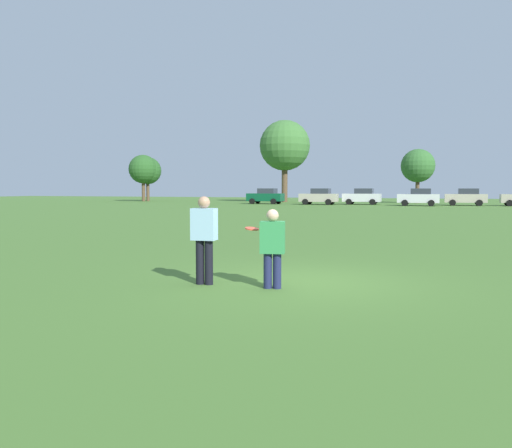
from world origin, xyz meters
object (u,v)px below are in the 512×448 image
(player_thrower, at_px, (204,235))
(parked_car_mid_right, at_px, (419,197))
(player_defender, at_px, (272,245))
(parked_car_near_left, at_px, (266,196))
(parked_car_mid_left, at_px, (319,196))
(parked_car_center, at_px, (362,196))
(frisbee, at_px, (252,229))
(parked_car_near_right, at_px, (466,197))

(player_thrower, distance_m, parked_car_mid_right, 47.14)
(player_defender, xyz_separation_m, parked_car_near_left, (-15.48, 48.03, 0.09))
(player_defender, relative_size, parked_car_mid_left, 0.35)
(parked_car_near_left, distance_m, parked_car_mid_right, 17.19)
(parked_car_mid_left, xyz_separation_m, parked_car_center, (4.57, 1.83, 0.00))
(parked_car_mid_left, bearing_deg, parked_car_near_left, 175.36)
(parked_car_center, bearing_deg, frisbee, -85.34)
(player_defender, relative_size, parked_car_near_right, 0.35)
(parked_car_near_left, height_order, parked_car_center, same)
(player_defender, bearing_deg, player_thrower, -178.19)
(parked_car_near_left, height_order, parked_car_mid_left, same)
(frisbee, height_order, parked_car_near_left, parked_car_near_left)
(player_thrower, distance_m, player_defender, 1.39)
(parked_car_near_right, bearing_deg, player_defender, -97.40)
(parked_car_near_left, relative_size, parked_car_mid_left, 1.00)
(player_defender, distance_m, parked_car_near_left, 50.46)
(parked_car_center, bearing_deg, parked_car_near_right, 0.96)
(parked_car_mid_left, bearing_deg, parked_car_near_right, 7.41)
(parked_car_near_left, bearing_deg, player_thrower, -73.66)
(parked_car_center, distance_m, parked_car_mid_right, 6.57)
(player_thrower, distance_m, parked_car_mid_left, 48.16)
(frisbee, height_order, parked_car_mid_left, parked_car_mid_left)
(player_thrower, distance_m, parked_car_near_right, 50.17)
(parked_car_near_right, bearing_deg, frisbee, -97.92)
(parked_car_mid_left, distance_m, parked_car_near_right, 15.58)
(player_defender, distance_m, parked_car_center, 49.53)
(player_defender, distance_m, parked_car_mid_right, 47.03)
(parked_car_near_left, bearing_deg, parked_car_mid_left, -4.64)
(parked_car_near_left, bearing_deg, parked_car_center, 6.73)
(parked_car_mid_left, bearing_deg, frisbee, -79.75)
(parked_car_mid_right, bearing_deg, parked_car_mid_left, 177.28)
(frisbee, distance_m, parked_car_mid_left, 48.17)
(player_thrower, bearing_deg, parked_car_near_left, 106.34)
(parked_car_near_left, relative_size, parked_car_near_right, 1.00)
(frisbee, xyz_separation_m, parked_car_mid_right, (2.13, 46.89, -0.19))
(parked_car_mid_right, distance_m, parked_car_near_right, 5.37)
(player_defender, bearing_deg, parked_car_mid_left, 100.75)
(parked_car_mid_left, xyz_separation_m, parked_car_mid_right, (10.70, -0.51, 0.00))
(player_thrower, bearing_deg, player_defender, 1.81)
(player_thrower, distance_m, frisbee, 0.96)
(player_thrower, height_order, parked_car_near_left, parked_car_near_left)
(parked_car_mid_right, bearing_deg, parked_car_near_right, 27.92)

